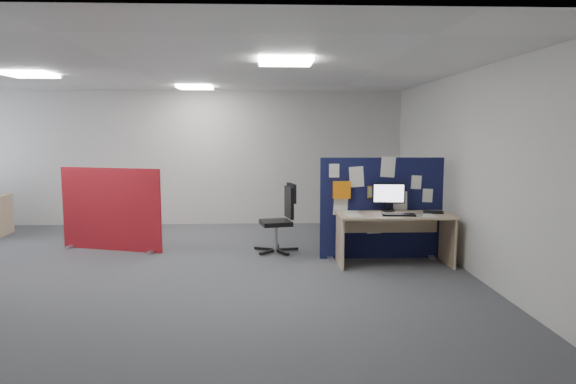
{
  "coord_description": "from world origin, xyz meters",
  "views": [
    {
      "loc": [
        1.79,
        -6.91,
        1.89
      ],
      "look_at": [
        2.09,
        0.58,
        1.0
      ],
      "focal_mm": 32.0,
      "sensor_mm": 36.0,
      "label": 1
    }
  ],
  "objects_px": {
    "main_desk": "(394,226)",
    "office_chair": "(282,214)",
    "monitor_main": "(388,196)",
    "navy_divider": "(380,208)",
    "red_divider": "(111,210)"
  },
  "relations": [
    {
      "from": "monitor_main",
      "to": "office_chair",
      "type": "xyz_separation_m",
      "value": [
        -1.53,
        0.57,
        -0.36
      ]
    },
    {
      "from": "main_desk",
      "to": "office_chair",
      "type": "height_order",
      "value": "office_chair"
    },
    {
      "from": "office_chair",
      "to": "main_desk",
      "type": "bearing_deg",
      "value": -39.48
    },
    {
      "from": "monitor_main",
      "to": "red_divider",
      "type": "height_order",
      "value": "red_divider"
    },
    {
      "from": "red_divider",
      "to": "office_chair",
      "type": "height_order",
      "value": "red_divider"
    },
    {
      "from": "monitor_main",
      "to": "navy_divider",
      "type": "bearing_deg",
      "value": 132.33
    },
    {
      "from": "navy_divider",
      "to": "main_desk",
      "type": "bearing_deg",
      "value": -70.96
    },
    {
      "from": "navy_divider",
      "to": "main_desk",
      "type": "height_order",
      "value": "navy_divider"
    },
    {
      "from": "red_divider",
      "to": "main_desk",
      "type": "bearing_deg",
      "value": 3.73
    },
    {
      "from": "red_divider",
      "to": "navy_divider",
      "type": "bearing_deg",
      "value": 8.04
    },
    {
      "from": "monitor_main",
      "to": "red_divider",
      "type": "xyz_separation_m",
      "value": [
        -4.25,
        0.82,
        -0.31
      ]
    },
    {
      "from": "navy_divider",
      "to": "red_divider",
      "type": "height_order",
      "value": "navy_divider"
    },
    {
      "from": "red_divider",
      "to": "office_chair",
      "type": "bearing_deg",
      "value": 12.29
    },
    {
      "from": "main_desk",
      "to": "red_divider",
      "type": "relative_size",
      "value": 0.95
    },
    {
      "from": "main_desk",
      "to": "office_chair",
      "type": "distance_m",
      "value": 1.75
    }
  ]
}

